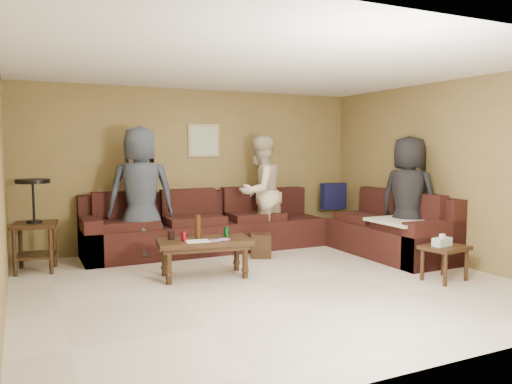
% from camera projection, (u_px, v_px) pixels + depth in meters
% --- Properties ---
extents(room, '(5.60, 5.50, 2.50)m').
position_uv_depth(room, '(268.00, 141.00, 5.68)').
color(room, beige).
rests_on(room, ground).
extents(sectional_sofa, '(4.65, 2.90, 0.97)m').
position_uv_depth(sectional_sofa, '(271.00, 231.00, 7.52)').
color(sectional_sofa, black).
rests_on(sectional_sofa, ground).
extents(coffee_table, '(1.20, 0.72, 0.75)m').
position_uv_depth(coffee_table, '(204.00, 245.00, 6.10)').
color(coffee_table, '#331F11').
rests_on(coffee_table, ground).
extents(end_table_left, '(0.60, 0.60, 1.19)m').
position_uv_depth(end_table_left, '(34.00, 223.00, 6.37)').
color(end_table_left, '#331F11').
rests_on(end_table_left, ground).
extents(side_table_right, '(0.57, 0.49, 0.57)m').
position_uv_depth(side_table_right, '(444.00, 250.00, 5.94)').
color(side_table_right, '#331F11').
rests_on(side_table_right, ground).
extents(waste_bin, '(0.37, 0.37, 0.34)m').
position_uv_depth(waste_bin, '(261.00, 245.00, 7.23)').
color(waste_bin, '#331F11').
rests_on(waste_bin, ground).
extents(wall_art, '(0.52, 0.04, 0.52)m').
position_uv_depth(wall_art, '(204.00, 140.00, 7.95)').
color(wall_art, tan).
rests_on(wall_art, ground).
extents(person_left, '(0.99, 0.71, 1.89)m').
position_uv_depth(person_left, '(141.00, 194.00, 7.00)').
color(person_left, '#2E3440').
rests_on(person_left, ground).
extents(person_middle, '(1.06, 0.96, 1.77)m').
position_uv_depth(person_middle, '(260.00, 192.00, 7.79)').
color(person_middle, beige).
rests_on(person_middle, ground).
extents(person_right, '(0.82, 0.99, 1.75)m').
position_uv_depth(person_right, '(409.00, 198.00, 7.00)').
color(person_right, black).
rests_on(person_right, ground).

